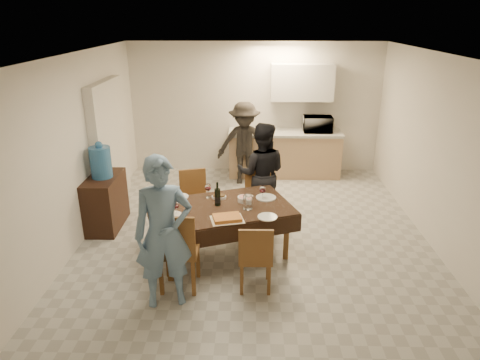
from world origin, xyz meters
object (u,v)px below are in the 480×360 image
at_px(dining_table, 221,209).
at_px(water_jug, 101,162).
at_px(console, 106,202).
at_px(person_far, 261,173).
at_px(microwave, 318,124).
at_px(person_near, 164,233).
at_px(person_kitchen, 244,143).
at_px(wine_bottle, 217,194).
at_px(savoury_tart, 227,218).
at_px(water_pitcher, 248,202).

distance_m(dining_table, water_jug, 2.01).
height_order(console, person_far, person_far).
distance_m(console, microwave, 4.28).
relative_size(person_near, person_far, 1.10).
xyz_separation_m(person_near, person_kitchen, (0.81, 3.72, -0.08)).
relative_size(wine_bottle, person_near, 0.19).
bearing_deg(water_jug, person_far, 6.72).
bearing_deg(console, person_far, 6.72).
xyz_separation_m(wine_bottle, savoury_tart, (0.15, -0.43, -0.14)).
height_order(console, person_kitchen, person_kitchen).
relative_size(water_pitcher, savoury_tart, 0.47).
xyz_separation_m(console, person_kitchen, (2.08, 1.90, 0.38)).
relative_size(water_pitcher, person_near, 0.11).
relative_size(person_far, person_kitchen, 1.01).
distance_m(console, person_near, 2.27).
bearing_deg(dining_table, person_far, 42.09).
bearing_deg(microwave, wine_bottle, 60.49).
bearing_deg(dining_table, water_jug, 136.81).
height_order(wine_bottle, water_pitcher, wine_bottle).
height_order(wine_bottle, person_far, person_far).
xyz_separation_m(dining_table, water_jug, (-1.82, 0.77, 0.37)).
height_order(wine_bottle, savoury_tart, wine_bottle).
height_order(person_near, person_far, person_near).
height_order(water_pitcher, person_far, person_far).
bearing_deg(wine_bottle, person_far, 59.04).
xyz_separation_m(dining_table, person_far, (0.55, 1.05, 0.12)).
xyz_separation_m(water_pitcher, microwave, (1.34, 3.17, 0.26)).
distance_m(savoury_tart, microwave, 3.86).
relative_size(dining_table, person_kitchen, 1.31).
height_order(water_jug, microwave, water_jug).
height_order(wine_bottle, person_kitchen, person_kitchen).
distance_m(person_far, person_kitchen, 1.65).
bearing_deg(water_pitcher, dining_table, 171.87).
distance_m(microwave, person_kitchen, 1.53).
height_order(dining_table, savoury_tart, savoury_tart).
relative_size(wine_bottle, person_far, 0.20).
distance_m(dining_table, savoury_tart, 0.40).
bearing_deg(person_kitchen, person_far, -79.82).
xyz_separation_m(water_pitcher, savoury_tart, (-0.25, -0.33, -0.07)).
bearing_deg(microwave, console, 33.84).
xyz_separation_m(water_jug, person_near, (1.27, -1.82, -0.18)).
xyz_separation_m(water_pitcher, person_kitchen, (-0.09, 2.72, -0.01)).
bearing_deg(person_near, savoury_tart, 31.17).
height_order(water_pitcher, microwave, microwave).
bearing_deg(savoury_tart, water_jug, 149.09).
bearing_deg(wine_bottle, person_kitchen, 83.30).
bearing_deg(savoury_tart, dining_table, 104.74).
bearing_deg(water_pitcher, water_jug, 159.30).
bearing_deg(water_pitcher, person_far, 79.70).
bearing_deg(water_jug, console, 0.00).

